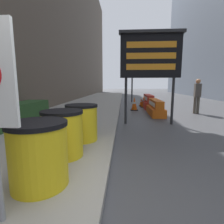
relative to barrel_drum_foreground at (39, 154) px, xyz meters
name	(u,v)px	position (x,y,z in m)	size (l,w,h in m)	color
ground_plane	(102,217)	(0.90, -0.38, -0.59)	(120.00, 120.00, 0.00)	#474749
barrel_drum_foreground	(39,154)	(0.00, 0.00, 0.00)	(0.79, 0.79, 0.89)	yellow
barrel_drum_middle	(63,133)	(-0.02, 1.00, 0.00)	(0.79, 0.79, 0.89)	yellow
barrel_drum_back	(82,122)	(0.11, 2.00, 0.00)	(0.79, 0.79, 0.89)	yellow
message_board	(150,56)	(2.10, 4.54, 1.95)	(2.33, 0.36, 3.41)	#28282B
jersey_barrier_orange_far	(155,108)	(2.74, 6.65, -0.25)	(0.64, 2.18, 0.77)	orange
jersey_barrier_red_striped	(148,102)	(2.74, 9.28, -0.21)	(0.65, 2.18, 0.86)	red
traffic_cone_near	(141,102)	(2.38, 10.30, -0.30)	(0.33, 0.33, 0.58)	black
traffic_cone_mid	(134,104)	(1.77, 8.16, -0.21)	(0.44, 0.44, 0.78)	black
traffic_cone_far	(144,101)	(2.49, 9.63, -0.20)	(0.45, 0.45, 0.80)	black
traffic_light_near_curb	(132,73)	(1.84, 13.04, 1.89)	(0.28, 0.44, 3.40)	#2D2D30
pedestrian_worker	(197,93)	(4.94, 7.17, 0.47)	(0.37, 0.52, 1.80)	#514C42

